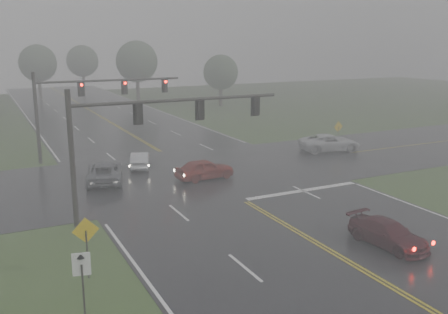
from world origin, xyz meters
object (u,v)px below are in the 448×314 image
sedan_maroon (387,246)px  signal_gantry_far (83,98)px  pickup_white (329,151)px  car_grey (105,182)px  sedan_red (205,179)px  sedan_silver (140,168)px  signal_gantry_near (141,127)px

sedan_maroon → signal_gantry_far: signal_gantry_far is taller
pickup_white → signal_gantry_far: size_ratio=0.45×
car_grey → sedan_red: bearing=175.9°
sedan_silver → sedan_red: bearing=141.8°
car_grey → pickup_white: bearing=-161.5°
signal_gantry_near → signal_gantry_far: bearing=90.1°
sedan_red → pickup_white: (13.96, 3.52, 0.00)m
sedan_silver → car_grey: 4.41m
sedan_red → signal_gantry_near: bearing=127.4°
pickup_white → sedan_red: bearing=117.5°
sedan_maroon → sedan_silver: bearing=102.0°
sedan_maroon → pickup_white: (10.91, 18.46, 0.00)m
car_grey → signal_gantry_far: signal_gantry_far is taller
car_grey → signal_gantry_far: bearing=-77.1°
signal_gantry_near → sedan_red: bearing=41.4°
sedan_maroon → signal_gantry_far: 27.43m
signal_gantry_far → car_grey: bearing=-92.4°
sedan_maroon → signal_gantry_near: size_ratio=0.34×
sedan_red → pickup_white: pickup_white is taller
sedan_silver → pickup_white: bearing=-165.8°
sedan_maroon → sedan_silver: (-6.29, 20.07, 0.00)m
sedan_maroon → car_grey: 19.82m
sedan_red → car_grey: 7.06m
sedan_silver → sedan_maroon: bearing=127.0°
sedan_maroon → pickup_white: pickup_white is taller
signal_gantry_near → signal_gantry_far: size_ratio=1.01×
signal_gantry_near → car_grey: bearing=92.6°
sedan_maroon → signal_gantry_far: bearing=105.0°
pickup_white → car_grey: bearing=106.7°
sedan_maroon → sedan_silver: sedan_silver is taller
car_grey → pickup_white: (20.62, 1.17, 0.00)m
sedan_silver → signal_gantry_near: (-3.06, -10.68, 5.16)m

